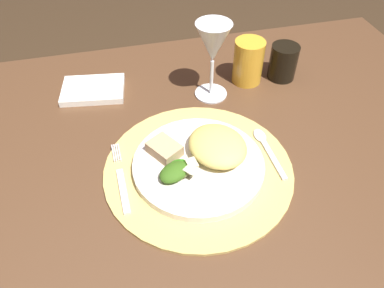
% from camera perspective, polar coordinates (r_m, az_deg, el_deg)
% --- Properties ---
extents(dining_table, '(1.29, 0.82, 0.72)m').
position_cam_1_polar(dining_table, '(0.84, -0.61, -6.76)').
color(dining_table, '#4F331F').
rests_on(dining_table, ground).
extents(placemat, '(0.35, 0.35, 0.01)m').
position_cam_1_polar(placemat, '(0.69, 0.99, -3.84)').
color(placemat, tan).
rests_on(placemat, dining_table).
extents(dinner_plate, '(0.24, 0.24, 0.02)m').
position_cam_1_polar(dinner_plate, '(0.68, 1.00, -3.24)').
color(dinner_plate, silver).
rests_on(dinner_plate, placemat).
extents(pasta_serving, '(0.13, 0.14, 0.04)m').
position_cam_1_polar(pasta_serving, '(0.68, 3.96, -0.26)').
color(pasta_serving, '#DDC35F').
rests_on(pasta_serving, dinner_plate).
extents(salad_greens, '(0.08, 0.07, 0.02)m').
position_cam_1_polar(salad_greens, '(0.65, -2.27, -4.13)').
color(salad_greens, '#51572D').
rests_on(salad_greens, dinner_plate).
extents(bread_piece, '(0.07, 0.07, 0.02)m').
position_cam_1_polar(bread_piece, '(0.69, -4.27, -0.78)').
color(bread_piece, tan).
rests_on(bread_piece, dinner_plate).
extents(fork, '(0.02, 0.17, 0.00)m').
position_cam_1_polar(fork, '(0.68, -10.86, -5.48)').
color(fork, silver).
rests_on(fork, placemat).
extents(spoon, '(0.02, 0.14, 0.01)m').
position_cam_1_polar(spoon, '(0.74, 11.23, -0.14)').
color(spoon, silver).
rests_on(spoon, placemat).
extents(napkin, '(0.15, 0.12, 0.01)m').
position_cam_1_polar(napkin, '(0.90, -15.00, 8.11)').
color(napkin, white).
rests_on(napkin, dining_table).
extents(wine_glass, '(0.08, 0.08, 0.18)m').
position_cam_1_polar(wine_glass, '(0.79, 3.27, 14.91)').
color(wine_glass, silver).
rests_on(wine_glass, dining_table).
extents(amber_tumbler, '(0.07, 0.07, 0.10)m').
position_cam_1_polar(amber_tumbler, '(0.89, 8.67, 12.45)').
color(amber_tumbler, gold).
rests_on(amber_tumbler, dining_table).
extents(dark_tumbler, '(0.07, 0.07, 0.08)m').
position_cam_1_polar(dark_tumbler, '(0.92, 13.90, 12.18)').
color(dark_tumbler, black).
rests_on(dark_tumbler, dining_table).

